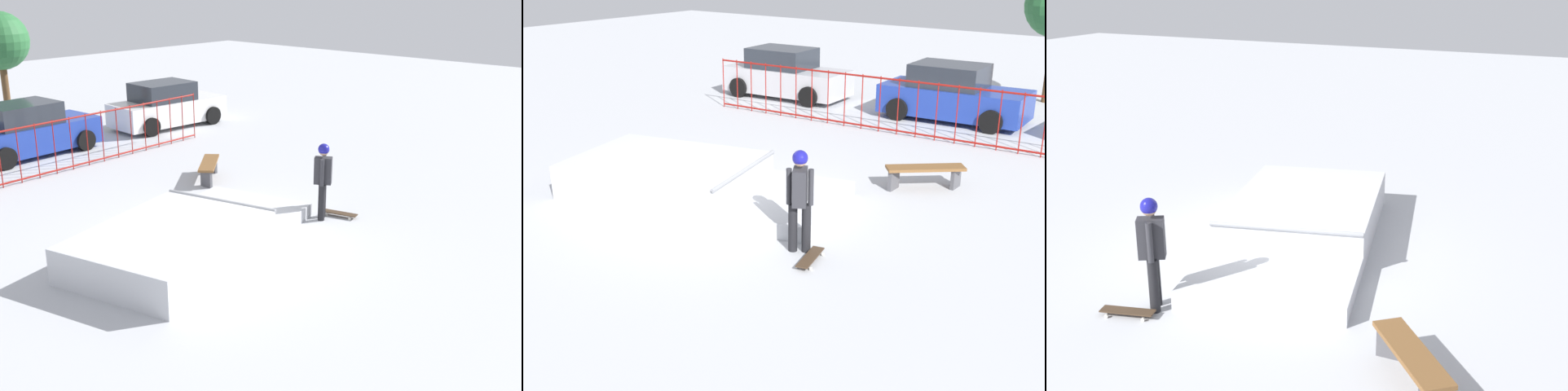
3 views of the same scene
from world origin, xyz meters
TOP-DOWN VIEW (x-y plane):
  - ground_plane at (0.00, 0.00)m, footprint 60.00×60.00m
  - skate_ramp at (-0.94, 0.14)m, footprint 5.86×3.79m
  - skater at (2.42, -0.65)m, footprint 0.39×0.44m
  - skateboard at (2.80, -0.88)m, footprint 0.40×0.82m
  - perimeter_fence at (-0.00, 6.78)m, footprint 11.20×0.64m
  - park_bench at (2.73, 3.34)m, footprint 1.48×1.34m
  - parked_car_silver at (-4.92, 8.80)m, footprint 4.20×2.13m
  - parked_car_blue at (0.78, 9.14)m, footprint 4.20×2.12m

SIDE VIEW (x-z plane):
  - ground_plane at x=0.00m, z-range 0.00..0.00m
  - skateboard at x=2.80m, z-range 0.03..0.12m
  - skate_ramp at x=-0.94m, z-range -0.05..0.69m
  - park_bench at x=2.73m, z-range 0.12..0.60m
  - parked_car_silver at x=-4.92m, z-range -0.08..1.52m
  - parked_car_blue at x=0.78m, z-range -0.08..1.52m
  - perimeter_fence at x=0.00m, z-range 0.02..1.52m
  - skater at x=2.42m, z-range 0.14..1.87m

